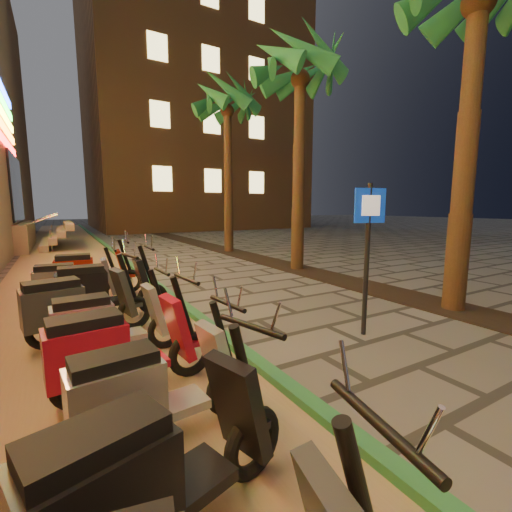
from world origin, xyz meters
TOP-DOWN VIEW (x-y plane):
  - ground at (0.00, 0.00)m, footprint 120.00×120.00m
  - parking_strip at (-2.60, 10.00)m, footprint 3.40×60.00m
  - green_curb at (-0.90, 10.00)m, footprint 0.18×60.00m
  - planting_strip at (3.60, 5.00)m, footprint 1.20×40.00m
  - apartment_block at (9.00, 32.00)m, footprint 18.00×16.06m
  - palm_c at (3.60, 7.00)m, footprint 2.97×3.02m
  - palm_d at (3.60, 12.00)m, footprint 2.97×3.02m
  - pedestrian_sign at (1.08, 1.93)m, footprint 0.50×0.15m
  - scooter_4 at (-2.59, 0.11)m, footprint 1.71×0.87m
  - scooter_5 at (-2.38, 1.03)m, footprint 1.63×0.61m
  - scooter_6 at (-2.50, 1.94)m, footprint 1.73×0.64m
  - scooter_7 at (-2.49, 2.91)m, footprint 1.63×0.57m
  - scooter_8 at (-2.79, 3.78)m, footprint 1.79×0.78m
  - scooter_9 at (-2.36, 4.65)m, footprint 1.82×0.64m
  - scooter_10 at (-2.77, 5.58)m, footprint 1.68×0.59m
  - scooter_11 at (-2.41, 6.52)m, footprint 1.77×0.62m

SIDE VIEW (x-z plane):
  - ground at x=0.00m, z-range 0.00..0.00m
  - parking_strip at x=-2.60m, z-range 0.00..0.01m
  - planting_strip at x=3.60m, z-range 0.00..0.02m
  - green_curb at x=-0.90m, z-range 0.00..0.10m
  - scooter_5 at x=-2.38m, z-range -0.07..1.07m
  - scooter_7 at x=-2.49m, z-range -0.08..1.07m
  - scooter_10 at x=-2.77m, z-range -0.08..1.11m
  - scooter_4 at x=-2.59m, z-range -0.08..1.13m
  - scooter_6 at x=-2.50m, z-range -0.08..1.13m
  - scooter_11 at x=-2.41m, z-range -0.08..1.17m
  - scooter_8 at x=-2.79m, z-range -0.08..1.18m
  - scooter_9 at x=-2.36m, z-range -0.08..1.20m
  - pedestrian_sign at x=1.08m, z-range 0.34..2.64m
  - palm_c at x=3.60m, z-range 2.27..9.18m
  - palm_d at x=3.60m, z-range 2.36..9.53m
  - apartment_block at x=9.00m, z-range 0.00..25.00m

